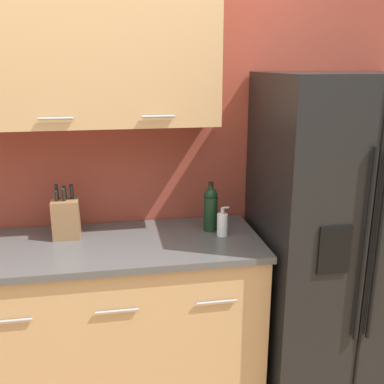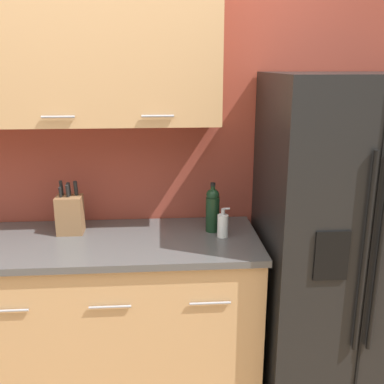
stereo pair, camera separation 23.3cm
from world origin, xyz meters
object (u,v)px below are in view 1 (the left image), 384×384
refrigerator (333,237)px  knife_block (66,218)px  soap_dispenser (222,224)px  wine_bottle (211,208)px

refrigerator → knife_block: 1.47m
knife_block → refrigerator: bearing=-5.9°
knife_block → soap_dispenser: bearing=-8.2°
refrigerator → wine_bottle: bearing=169.6°
refrigerator → wine_bottle: 0.71m
wine_bottle → soap_dispenser: wine_bottle is taller
wine_bottle → soap_dispenser: size_ratio=1.70×
soap_dispenser → knife_block: bearing=171.8°
soap_dispenser → refrigerator: bearing=-3.0°
refrigerator → soap_dispenser: (-0.63, 0.03, 0.11)m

